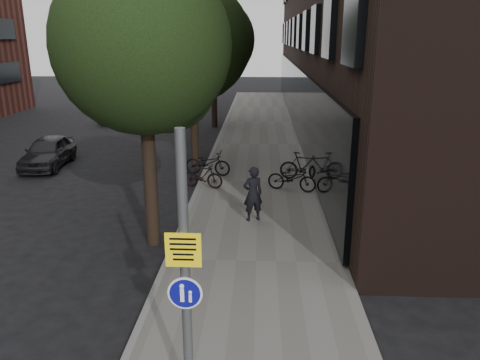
# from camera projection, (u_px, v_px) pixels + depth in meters

# --- Properties ---
(ground) EXTENTS (120.00, 120.00, 0.00)m
(ground) POSITION_uv_depth(u_px,v_px,m) (240.00, 350.00, 8.58)
(ground) COLOR black
(ground) RESTS_ON ground
(sidewalk) EXTENTS (4.50, 60.00, 0.12)m
(sidewalk) POSITION_uv_depth(u_px,v_px,m) (258.00, 183.00, 18.10)
(sidewalk) COLOR slate
(sidewalk) RESTS_ON ground
(curb_edge) EXTENTS (0.15, 60.00, 0.13)m
(curb_edge) POSITION_uv_depth(u_px,v_px,m) (200.00, 182.00, 18.20)
(curb_edge) COLOR slate
(curb_edge) RESTS_ON ground
(street_tree_near) EXTENTS (4.40, 4.40, 7.50)m
(street_tree_near) POSITION_uv_depth(u_px,v_px,m) (147.00, 53.00, 11.62)
(street_tree_near) COLOR black
(street_tree_near) RESTS_ON ground
(street_tree_mid) EXTENTS (5.00, 5.00, 7.80)m
(street_tree_mid) POSITION_uv_depth(u_px,v_px,m) (194.00, 46.00, 19.73)
(street_tree_mid) COLOR black
(street_tree_mid) RESTS_ON ground
(street_tree_far) EXTENTS (5.00, 5.00, 7.80)m
(street_tree_far) POSITION_uv_depth(u_px,v_px,m) (215.00, 43.00, 28.32)
(street_tree_far) COLOR black
(street_tree_far) RESTS_ON ground
(signpost) EXTENTS (0.49, 0.14, 4.28)m
(signpost) POSITION_uv_depth(u_px,v_px,m) (185.00, 277.00, 6.55)
(signpost) COLOR #595B5E
(signpost) RESTS_ON sidewalk
(pedestrian) EXTENTS (0.72, 0.60, 1.70)m
(pedestrian) POSITION_uv_depth(u_px,v_px,m) (253.00, 194.00, 14.07)
(pedestrian) COLOR black
(pedestrian) RESTS_ON sidewalk
(parked_bike_facade_near) EXTENTS (1.89, 1.13, 0.94)m
(parked_bike_facade_near) POSITION_uv_depth(u_px,v_px,m) (292.00, 178.00, 16.92)
(parked_bike_facade_near) COLOR black
(parked_bike_facade_near) RESTS_ON sidewalk
(parked_bike_facade_far) EXTENTS (1.92, 0.91, 1.11)m
(parked_bike_facade_far) POSITION_uv_depth(u_px,v_px,m) (303.00, 166.00, 18.14)
(parked_bike_facade_far) COLOR black
(parked_bike_facade_far) RESTS_ON sidewalk
(parked_bike_curb_near) EXTENTS (1.99, 1.07, 0.99)m
(parked_bike_curb_near) POSITION_uv_depth(u_px,v_px,m) (208.00, 163.00, 18.86)
(parked_bike_curb_near) COLOR black
(parked_bike_curb_near) RESTS_ON sidewalk
(parked_bike_curb_far) EXTENTS (1.59, 0.75, 0.92)m
(parked_bike_curb_far) POSITION_uv_depth(u_px,v_px,m) (203.00, 176.00, 17.25)
(parked_bike_curb_far) COLOR black
(parked_bike_curb_far) RESTS_ON sidewalk
(parked_car_near) EXTENTS (1.86, 4.01, 1.33)m
(parked_car_near) POSITION_uv_depth(u_px,v_px,m) (48.00, 152.00, 20.46)
(parked_car_near) COLOR black
(parked_car_near) RESTS_ON ground
(parked_car_mid) EXTENTS (1.81, 3.99, 1.27)m
(parked_car_mid) POSITION_uv_depth(u_px,v_px,m) (113.00, 112.00, 31.23)
(parked_car_mid) COLOR maroon
(parked_car_mid) RESTS_ON ground
(parked_car_far) EXTENTS (2.26, 4.76, 1.34)m
(parked_car_far) POSITION_uv_depth(u_px,v_px,m) (153.00, 102.00, 35.67)
(parked_car_far) COLOR #1C2033
(parked_car_far) RESTS_ON ground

